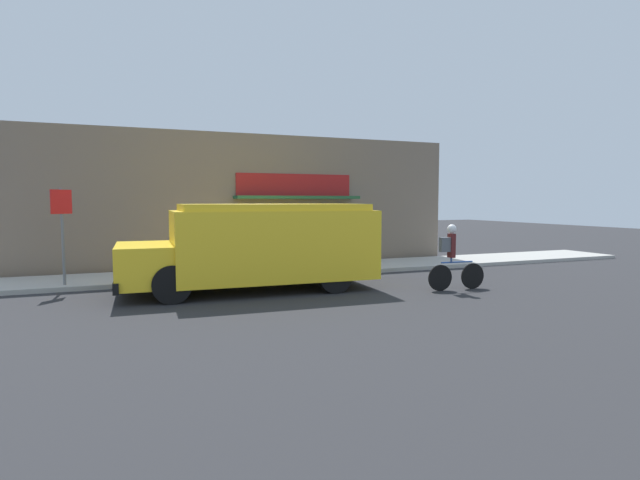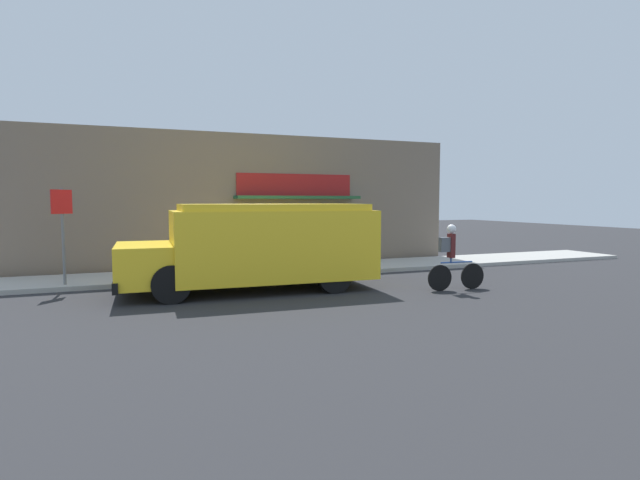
{
  "view_description": "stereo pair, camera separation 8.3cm",
  "coord_description": "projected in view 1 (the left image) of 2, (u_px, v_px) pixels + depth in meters",
  "views": [
    {
      "loc": [
        -3.85,
        -13.53,
        2.23
      ],
      "look_at": [
        1.54,
        -0.2,
        1.1
      ],
      "focal_mm": 28.0,
      "sensor_mm": 36.0,
      "label": 1
    },
    {
      "loc": [
        -3.77,
        -13.57,
        2.23
      ],
      "look_at": [
        1.54,
        -0.2,
        1.1
      ],
      "focal_mm": 28.0,
      "sensor_mm": 36.0,
      "label": 2
    }
  ],
  "objects": [
    {
      "name": "storefront",
      "position": [
        246.0,
        201.0,
        16.45
      ],
      "size": [
        15.18,
        0.9,
        4.43
      ],
      "color": "#756656",
      "rests_on": "ground_plane"
    },
    {
      "name": "stop_sign_post",
      "position": [
        62.0,
        220.0,
        12.38
      ],
      "size": [
        0.45,
        0.45,
        2.44
      ],
      "color": "slate",
      "rests_on": "sidewalk"
    },
    {
      "name": "trash_bin",
      "position": [
        277.0,
        255.0,
        15.6
      ],
      "size": [
        0.49,
        0.49,
        0.85
      ],
      "color": "slate",
      "rests_on": "sidewalk"
    },
    {
      "name": "cyclist",
      "position": [
        453.0,
        258.0,
        12.42
      ],
      "size": [
        1.6,
        0.23,
        1.65
      ],
      "rotation": [
        0.0,
        0.0,
        -0.06
      ],
      "color": "black",
      "rests_on": "ground_plane"
    },
    {
      "name": "school_bus",
      "position": [
        259.0,
        245.0,
        12.42
      ],
      "size": [
        6.23,
        2.97,
        2.15
      ],
      "rotation": [
        0.0,
        0.0,
        -0.04
      ],
      "color": "yellow",
      "rests_on": "ground_plane"
    },
    {
      "name": "ground_plane",
      "position": [
        267.0,
        280.0,
        14.12
      ],
      "size": [
        70.0,
        70.0,
        0.0
      ],
      "primitive_type": "plane",
      "color": "#2B2B2D"
    },
    {
      "name": "sidewalk",
      "position": [
        256.0,
        272.0,
        15.21
      ],
      "size": [
        28.0,
        2.37,
        0.12
      ],
      "color": "#ADAAA3",
      "rests_on": "ground_plane"
    }
  ]
}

